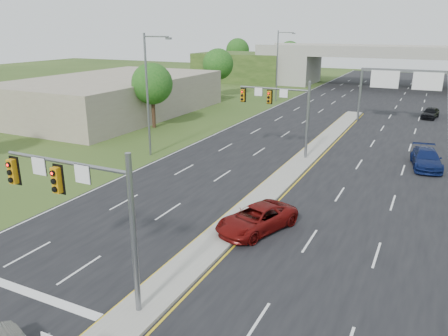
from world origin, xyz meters
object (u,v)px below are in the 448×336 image
sign_gantry (408,82)px  car_far_a (257,219)px  signal_mast_near (86,200)px  signal_mast_far (283,106)px  overpass (384,70)px  car_far_c (430,113)px  car_far_b (426,159)px

sign_gantry → car_far_a: 36.15m
signal_mast_near → sign_gantry: (8.95, 44.99, 0.51)m
signal_mast_far → car_far_a: (3.76, -15.50, -3.96)m
overpass → car_far_c: size_ratio=18.89×
sign_gantry → car_far_c: sign_gantry is taller
overpass → car_far_b: size_ratio=14.68×
sign_gantry → car_far_b: bearing=-79.7°
car_far_a → overpass: bearing=111.2°
car_far_a → car_far_c: (8.04, 41.17, -0.02)m
car_far_a → car_far_b: size_ratio=0.98×
sign_gantry → overpass: overpass is taller
car_far_b → car_far_c: bearing=82.3°
overpass → car_far_b: overpass is taller
signal_mast_far → car_far_b: 12.98m
car_far_a → car_far_b: car_far_b is taller
car_far_c → sign_gantry: bearing=-106.8°
signal_mast_near → signal_mast_far: bearing=90.0°
signal_mast_near → car_far_a: size_ratio=1.31×
car_far_a → car_far_c: size_ratio=1.26×
car_far_c → signal_mast_far: bearing=-104.8°
signal_mast_near → car_far_b: size_ratio=1.28×
overpass → car_far_b: 53.94m
car_far_b → sign_gantry: bearing=91.6°
signal_mast_far → car_far_c: signal_mast_far is taller
signal_mast_far → sign_gantry: bearing=65.9°
signal_mast_near → signal_mast_far: (0.00, 25.00, 0.00)m
overpass → car_far_b: (9.93, -52.95, -2.74)m
signal_mast_near → car_far_c: size_ratio=1.65×
sign_gantry → overpass: size_ratio=0.14×
car_far_b → car_far_c: (-0.39, 23.55, -0.07)m
signal_mast_far → overpass: bearing=87.6°
signal_mast_near → car_far_a: 10.96m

